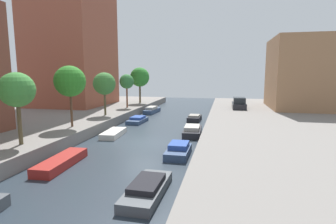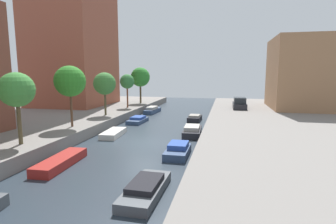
{
  "view_description": "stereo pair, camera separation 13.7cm",
  "coord_description": "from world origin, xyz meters",
  "px_view_note": "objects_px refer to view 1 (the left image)",
  "views": [
    {
      "loc": [
        6.74,
        -20.91,
        5.82
      ],
      "look_at": [
        1.25,
        4.84,
        1.98
      ],
      "focal_mm": 28.39,
      "sensor_mm": 36.0,
      "label": 1
    },
    {
      "loc": [
        6.87,
        -20.88,
        5.82
      ],
      "look_at": [
        1.25,
        4.84,
        1.98
      ],
      "focal_mm": 28.39,
      "sensor_mm": 36.0,
      "label": 2
    }
  ],
  "objects_px": {
    "low_block_right": "(309,73)",
    "moored_boat_right_2": "(178,150)",
    "parked_car": "(239,104)",
    "moored_boat_left_5": "(152,110)",
    "apartment_tower_far": "(71,20)",
    "street_tree_5": "(140,77)",
    "moored_boat_right_1": "(147,189)",
    "moored_boat_left_3": "(114,133)",
    "moored_boat_right_3": "(192,131)",
    "moored_boat_left_4": "(137,120)",
    "street_tree_1": "(17,90)",
    "street_tree_2": "(70,81)",
    "street_tree_3": "(104,84)",
    "street_tree_4": "(127,82)",
    "moored_boat_right_4": "(194,118)",
    "moored_boat_left_2": "(61,162)"
  },
  "relations": [
    {
      "from": "parked_car",
      "to": "moored_boat_left_5",
      "type": "xyz_separation_m",
      "value": [
        -12.47,
        -0.03,
        -1.23
      ]
    },
    {
      "from": "street_tree_2",
      "to": "street_tree_3",
      "type": "bearing_deg",
      "value": 90.0
    },
    {
      "from": "apartment_tower_far",
      "to": "moored_boat_right_4",
      "type": "xyz_separation_m",
      "value": [
        19.2,
        -4.86,
        -13.31
      ]
    },
    {
      "from": "street_tree_3",
      "to": "street_tree_4",
      "type": "distance_m",
      "value": 7.14
    },
    {
      "from": "street_tree_5",
      "to": "moored_boat_left_4",
      "type": "xyz_separation_m",
      "value": [
        3.49,
        -11.81,
        -4.89
      ]
    },
    {
      "from": "moored_boat_left_3",
      "to": "moored_boat_right_4",
      "type": "distance_m",
      "value": 11.63
    },
    {
      "from": "street_tree_1",
      "to": "low_block_right",
      "type": "bearing_deg",
      "value": 44.98
    },
    {
      "from": "street_tree_2",
      "to": "moored_boat_right_4",
      "type": "bearing_deg",
      "value": 47.4
    },
    {
      "from": "low_block_right",
      "to": "moored_boat_left_4",
      "type": "xyz_separation_m",
      "value": [
        -21.31,
        -10.29,
        -5.51
      ]
    },
    {
      "from": "apartment_tower_far",
      "to": "moored_boat_right_3",
      "type": "xyz_separation_m",
      "value": [
        19.87,
        -12.66,
        -13.24
      ]
    },
    {
      "from": "parked_car",
      "to": "moored_boat_left_3",
      "type": "bearing_deg",
      "value": -128.95
    },
    {
      "from": "moored_boat_right_2",
      "to": "parked_car",
      "type": "bearing_deg",
      "value": 75.34
    },
    {
      "from": "street_tree_3",
      "to": "parked_car",
      "type": "height_order",
      "value": "street_tree_3"
    },
    {
      "from": "moored_boat_left_3",
      "to": "street_tree_2",
      "type": "bearing_deg",
      "value": -160.44
    },
    {
      "from": "moored_boat_left_2",
      "to": "moored_boat_left_5",
      "type": "distance_m",
      "value": 23.24
    },
    {
      "from": "moored_boat_left_3",
      "to": "moored_boat_right_2",
      "type": "bearing_deg",
      "value": -33.42
    },
    {
      "from": "street_tree_2",
      "to": "parked_car",
      "type": "xyz_separation_m",
      "value": [
        15.55,
        16.17,
        -3.46
      ]
    },
    {
      "from": "street_tree_4",
      "to": "moored_boat_left_3",
      "type": "bearing_deg",
      "value": -74.87
    },
    {
      "from": "low_block_right",
      "to": "street_tree_1",
      "type": "distance_m",
      "value": 35.07
    },
    {
      "from": "apartment_tower_far",
      "to": "street_tree_3",
      "type": "height_order",
      "value": "apartment_tower_far"
    },
    {
      "from": "low_block_right",
      "to": "street_tree_1",
      "type": "height_order",
      "value": "low_block_right"
    },
    {
      "from": "moored_boat_right_2",
      "to": "moored_boat_right_4",
      "type": "height_order",
      "value": "moored_boat_right_2"
    },
    {
      "from": "street_tree_1",
      "to": "moored_boat_left_4",
      "type": "relative_size",
      "value": 1.37
    },
    {
      "from": "low_block_right",
      "to": "parked_car",
      "type": "height_order",
      "value": "low_block_right"
    },
    {
      "from": "moored_boat_left_3",
      "to": "moored_boat_right_1",
      "type": "height_order",
      "value": "moored_boat_right_1"
    },
    {
      "from": "moored_boat_left_4",
      "to": "moored_boat_right_2",
      "type": "relative_size",
      "value": 1.11
    },
    {
      "from": "moored_boat_left_4",
      "to": "apartment_tower_far",
      "type": "bearing_deg",
      "value": 149.39
    },
    {
      "from": "moored_boat_right_3",
      "to": "street_tree_1",
      "type": "bearing_deg",
      "value": -138.82
    },
    {
      "from": "moored_boat_left_5",
      "to": "street_tree_2",
      "type": "bearing_deg",
      "value": -100.81
    },
    {
      "from": "apartment_tower_far",
      "to": "parked_car",
      "type": "distance_m",
      "value": 27.52
    },
    {
      "from": "apartment_tower_far",
      "to": "moored_boat_right_2",
      "type": "relative_size",
      "value": 7.82
    },
    {
      "from": "parked_car",
      "to": "street_tree_2",
      "type": "bearing_deg",
      "value": -133.88
    },
    {
      "from": "moored_boat_left_2",
      "to": "moored_boat_left_5",
      "type": "xyz_separation_m",
      "value": [
        -0.49,
        23.24,
        0.12
      ]
    },
    {
      "from": "street_tree_1",
      "to": "moored_boat_right_2",
      "type": "bearing_deg",
      "value": 15.53
    },
    {
      "from": "parked_car",
      "to": "moored_boat_left_2",
      "type": "height_order",
      "value": "parked_car"
    },
    {
      "from": "moored_boat_left_4",
      "to": "street_tree_1",
      "type": "bearing_deg",
      "value": -103.54
    },
    {
      "from": "street_tree_5",
      "to": "moored_boat_right_1",
      "type": "height_order",
      "value": "street_tree_5"
    },
    {
      "from": "low_block_right",
      "to": "moored_boat_right_2",
      "type": "height_order",
      "value": "low_block_right"
    },
    {
      "from": "moored_boat_right_1",
      "to": "moored_boat_right_3",
      "type": "height_order",
      "value": "moored_boat_right_3"
    },
    {
      "from": "low_block_right",
      "to": "moored_boat_right_4",
      "type": "relative_size",
      "value": 3.28
    },
    {
      "from": "low_block_right",
      "to": "moored_boat_right_3",
      "type": "height_order",
      "value": "low_block_right"
    },
    {
      "from": "street_tree_4",
      "to": "moored_boat_left_5",
      "type": "xyz_separation_m",
      "value": [
        3.08,
        2.05,
        -4.24
      ]
    },
    {
      "from": "street_tree_1",
      "to": "moored_boat_right_1",
      "type": "distance_m",
      "value": 11.51
    },
    {
      "from": "moored_boat_right_1",
      "to": "street_tree_4",
      "type": "bearing_deg",
      "value": 112.74
    },
    {
      "from": "street_tree_2",
      "to": "street_tree_3",
      "type": "distance_m",
      "value": 6.96
    },
    {
      "from": "street_tree_3",
      "to": "moored_boat_right_2",
      "type": "distance_m",
      "value": 15.28
    },
    {
      "from": "moored_boat_left_5",
      "to": "moored_boat_right_4",
      "type": "height_order",
      "value": "moored_boat_left_5"
    },
    {
      "from": "apartment_tower_far",
      "to": "street_tree_5",
      "type": "bearing_deg",
      "value": 25.03
    },
    {
      "from": "low_block_right",
      "to": "moored_boat_right_2",
      "type": "bearing_deg",
      "value": -123.28
    },
    {
      "from": "moored_boat_left_2",
      "to": "moored_boat_right_3",
      "type": "xyz_separation_m",
      "value": [
        7.09,
        10.17,
        0.12
      ]
    }
  ]
}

